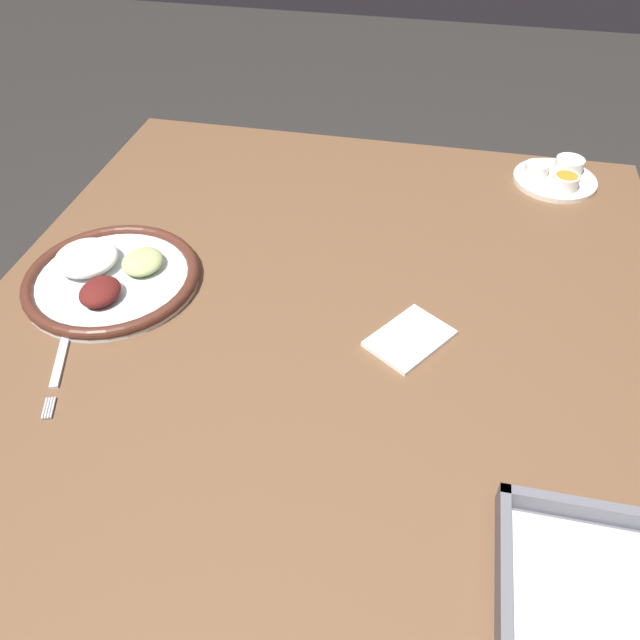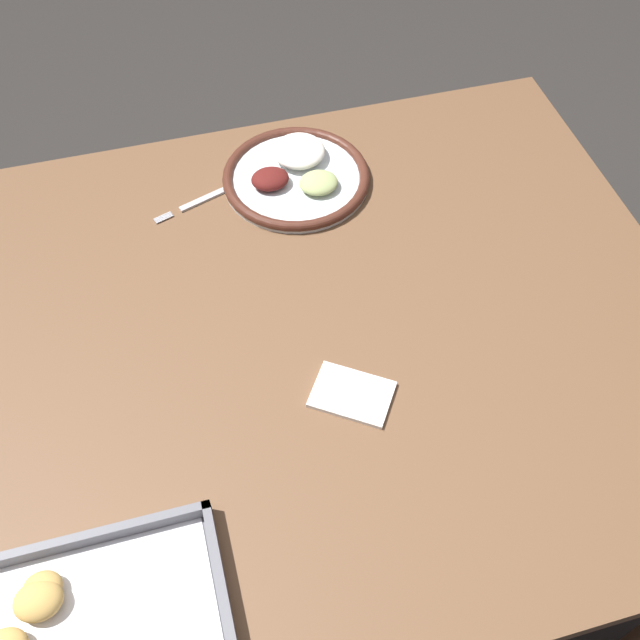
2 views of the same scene
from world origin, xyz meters
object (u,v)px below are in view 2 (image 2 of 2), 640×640
at_px(napkin, 352,394).
at_px(fork, 206,198).
at_px(baking_tray, 59,628).
at_px(dinner_plate, 296,175).

bearing_deg(napkin, fork, -73.57).
xyz_separation_m(fork, baking_tray, (0.31, 0.72, 0.01)).
bearing_deg(napkin, dinner_plate, -94.15).
relative_size(fork, baking_tray, 0.45).
bearing_deg(dinner_plate, fork, 2.16).
distance_m(baking_tray, napkin, 0.51).
relative_size(baking_tray, napkin, 2.81).
bearing_deg(baking_tray, fork, -113.53).
xyz_separation_m(dinner_plate, napkin, (0.04, 0.49, -0.01)).
bearing_deg(baking_tray, dinner_plate, -124.12).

